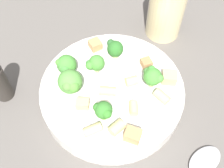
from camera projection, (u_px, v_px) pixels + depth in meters
The scene contains 20 objects.
ground_plane at pixel (112, 98), 0.50m from camera, with size 2.00×2.00×0.00m, color #5B5651.
pasta_bowl at pixel (112, 92), 0.48m from camera, with size 0.24×0.24×0.04m.
broccoli_floret_0 at pixel (115, 49), 0.49m from camera, with size 0.03×0.03×0.04m.
broccoli_floret_1 at pixel (66, 65), 0.47m from camera, with size 0.03×0.03×0.04m.
broccoli_floret_2 at pixel (103, 111), 0.42m from camera, with size 0.03×0.03×0.04m.
broccoli_floret_3 at pixel (70, 82), 0.44m from camera, with size 0.04×0.04×0.05m.
broccoli_floret_4 at pixel (94, 64), 0.46m from camera, with size 0.03×0.03×0.04m.
broccoli_floret_5 at pixel (153, 76), 0.45m from camera, with size 0.04×0.03×0.04m.
rigatoni_0 at pixel (117, 128), 0.42m from camera, with size 0.02×0.02×0.02m, color #E0C67F.
rigatoni_1 at pixel (92, 130), 0.42m from camera, with size 0.01×0.01×0.03m, color #E0C67F.
rigatoni_2 at pixel (162, 96), 0.45m from camera, with size 0.02×0.02×0.03m, color #E0C67F.
rigatoni_3 at pixel (132, 81), 0.47m from camera, with size 0.02×0.02×0.02m, color #E0C67F.
rigatoni_4 at pixel (108, 91), 0.46m from camera, with size 0.01×0.01×0.03m, color #E0C67F.
rigatoni_5 at pixel (134, 108), 0.44m from camera, with size 0.01×0.01×0.02m, color #E0C67F.
chicken_chunk_0 at pixel (144, 61), 0.49m from camera, with size 0.02×0.02×0.01m, color #A87A4C.
chicken_chunk_1 at pixel (95, 45), 0.51m from camera, with size 0.02×0.02×0.02m, color tan.
chicken_chunk_2 at pixel (133, 135), 0.41m from camera, with size 0.02×0.02×0.02m, color tan.
chicken_chunk_3 at pixel (82, 103), 0.44m from camera, with size 0.02×0.02×0.01m, color tan.
chicken_chunk_4 at pixel (169, 77), 0.47m from camera, with size 0.02×0.02×0.02m, color tan.
drinking_glass at pixel (166, 13), 0.55m from camera, with size 0.07×0.07×0.12m.
Camera 1 is at (0.20, -0.16, 0.43)m, focal length 45.00 mm.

